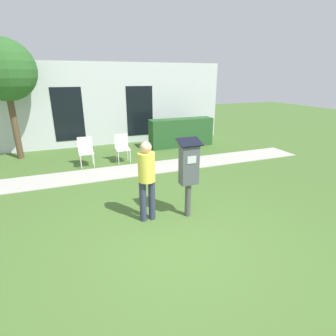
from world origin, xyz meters
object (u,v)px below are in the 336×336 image
Objects in this scene: outdoor_chair_left at (86,149)px; outdoor_chair_middle at (122,146)px; person_standing at (147,176)px; parking_meter at (189,168)px.

outdoor_chair_left is 1.00× the size of outdoor_chair_middle.
person_standing is 1.76× the size of outdoor_chair_middle.
parking_meter reaches higher than outdoor_chair_middle.
parking_meter is at bearing -96.32° from outdoor_chair_middle.
parking_meter is 1.77× the size of outdoor_chair_left.
outdoor_chair_middle is (0.32, 3.89, -0.40)m from person_standing.
person_standing is (-0.80, 0.14, -0.09)m from parking_meter.
outdoor_chair_left is (-0.83, 3.88, -0.40)m from person_standing.
outdoor_chair_middle is at bearing -14.85° from outdoor_chair_left.
person_standing reaches higher than outdoor_chair_left.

